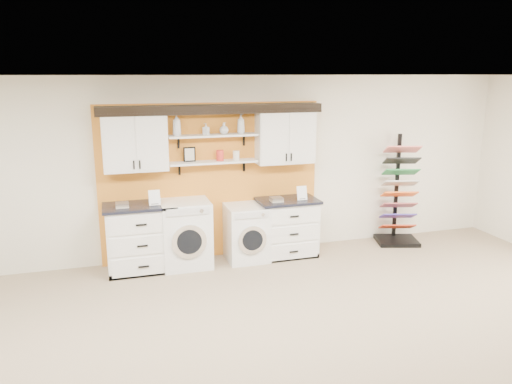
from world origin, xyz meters
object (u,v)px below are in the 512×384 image
object	(u,v)px
base_cabinet_left	(141,238)
sample_rack	(398,210)
base_cabinet_right	(287,227)
dryer	(246,232)
washer	(186,234)

from	to	relation	value
base_cabinet_left	sample_rack	world-z (taller)	sample_rack
base_cabinet_right	sample_rack	bearing A→B (deg)	1.06
base_cabinet_left	dryer	size ratio (longest dim) A/B	1.18
base_cabinet_left	washer	size ratio (longest dim) A/B	1.02
base_cabinet_right	washer	size ratio (longest dim) A/B	0.93
base_cabinet_right	sample_rack	xyz separation A→B (m)	(2.01, 0.04, 0.11)
base_cabinet_left	base_cabinet_right	bearing A→B (deg)	0.00
base_cabinet_left	sample_rack	distance (m)	4.27
base_cabinet_left	base_cabinet_right	xyz separation A→B (m)	(2.26, 0.00, -0.04)
base_cabinet_right	washer	world-z (taller)	washer
washer	base_cabinet_right	bearing A→B (deg)	0.12
sample_rack	dryer	bearing A→B (deg)	-162.80
base_cabinet_left	dryer	bearing A→B (deg)	-0.12
base_cabinet_left	washer	world-z (taller)	washer
base_cabinet_left	sample_rack	bearing A→B (deg)	0.50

